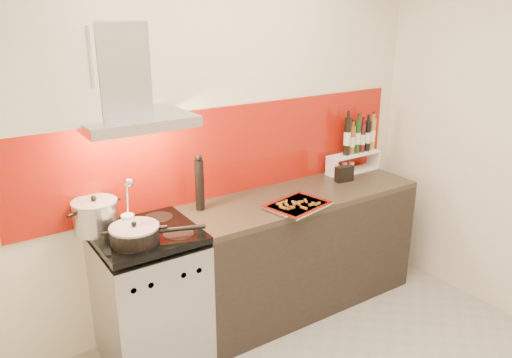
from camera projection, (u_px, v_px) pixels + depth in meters
back_wall at (220, 141)px, 3.47m from camera, size 3.40×0.02×2.60m
backsplash at (228, 151)px, 3.51m from camera, size 3.00×0.02×0.64m
range_stove at (151, 299)px, 3.15m from camera, size 0.60×0.60×0.91m
counter at (300, 249)px, 3.77m from camera, size 1.80×0.60×0.90m
range_hood at (125, 89)px, 2.83m from camera, size 0.62×0.50×0.61m
upper_cabinet at (15, 57)px, 2.47m from camera, size 0.70×0.35×0.72m
stock_pot at (96, 216)px, 2.97m from camera, size 0.27×0.27×0.23m
saute_pan at (136, 234)px, 2.84m from camera, size 0.53×0.29×0.13m
utensil_jar at (128, 218)px, 2.93m from camera, size 0.08×0.12×0.37m
pepper_mill at (199, 183)px, 3.27m from camera, size 0.06×0.06×0.39m
step_shelf at (356, 148)px, 4.05m from camera, size 0.49×0.13×0.46m
caddy_box at (344, 174)px, 3.86m from camera, size 0.15×0.08×0.12m
baking_tray at (297, 205)px, 3.37m from camera, size 0.47×0.40×0.03m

